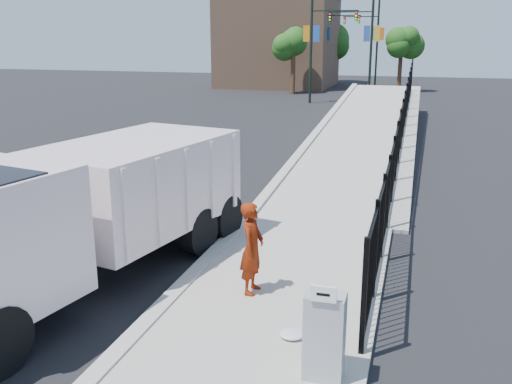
# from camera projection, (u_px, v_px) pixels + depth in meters

# --- Properties ---
(ground) EXTENTS (120.00, 120.00, 0.00)m
(ground) POSITION_uv_depth(u_px,v_px,m) (192.00, 280.00, 11.42)
(ground) COLOR black
(ground) RESTS_ON ground
(sidewalk) EXTENTS (3.55, 12.00, 0.12)m
(sidewalk) POSITION_uv_depth(u_px,v_px,m) (257.00, 341.00, 9.04)
(sidewalk) COLOR #9E998E
(sidewalk) RESTS_ON ground
(curb) EXTENTS (0.30, 12.00, 0.16)m
(curb) POSITION_uv_depth(u_px,v_px,m) (147.00, 323.00, 9.55)
(curb) COLOR #ADAAA3
(curb) RESTS_ON ground
(ramp) EXTENTS (3.95, 24.06, 3.19)m
(ramp) POSITION_uv_depth(u_px,v_px,m) (370.00, 144.00, 25.68)
(ramp) COLOR #9E998E
(ramp) RESTS_ON ground
(iron_fence) EXTENTS (0.10, 28.00, 1.80)m
(iron_fence) POSITION_uv_depth(u_px,v_px,m) (401.00, 141.00, 21.36)
(iron_fence) COLOR black
(iron_fence) RESTS_ON ground
(truck) EXTENTS (4.17, 8.53, 2.80)m
(truck) POSITION_uv_depth(u_px,v_px,m) (76.00, 209.00, 10.73)
(truck) COLOR black
(truck) RESTS_ON ground
(worker) EXTENTS (0.43, 0.64, 1.73)m
(worker) POSITION_uv_depth(u_px,v_px,m) (252.00, 248.00, 10.41)
(worker) COLOR maroon
(worker) RESTS_ON sidewalk
(utility_cabinet) EXTENTS (0.55, 0.40, 1.25)m
(utility_cabinet) POSITION_uv_depth(u_px,v_px,m) (324.00, 336.00, 7.85)
(utility_cabinet) COLOR gray
(utility_cabinet) RESTS_ON sidewalk
(arrow_sign) EXTENTS (0.35, 0.04, 0.22)m
(arrow_sign) POSITION_uv_depth(u_px,v_px,m) (323.00, 294.00, 7.45)
(arrow_sign) COLOR white
(arrow_sign) RESTS_ON utility_cabinet
(debris) EXTENTS (0.42, 0.42, 0.11)m
(debris) POSITION_uv_depth(u_px,v_px,m) (292.00, 333.00, 9.05)
(debris) COLOR silver
(debris) RESTS_ON sidewalk
(light_pole_0) EXTENTS (3.77, 0.22, 8.00)m
(light_pole_0) POSITION_uv_depth(u_px,v_px,m) (316.00, 40.00, 39.62)
(light_pole_0) COLOR black
(light_pole_0) RESTS_ON ground
(light_pole_1) EXTENTS (3.78, 0.22, 8.00)m
(light_pole_1) POSITION_uv_depth(u_px,v_px,m) (367.00, 40.00, 40.96)
(light_pole_1) COLOR black
(light_pole_1) RESTS_ON ground
(light_pole_2) EXTENTS (3.77, 0.22, 8.00)m
(light_pole_2) POSITION_uv_depth(u_px,v_px,m) (326.00, 39.00, 49.33)
(light_pole_2) COLOR black
(light_pole_2) RESTS_ON ground
(light_pole_3) EXTENTS (3.78, 0.22, 8.00)m
(light_pole_3) POSITION_uv_depth(u_px,v_px,m) (374.00, 39.00, 51.83)
(light_pole_3) COLOR black
(light_pole_3) RESTS_ON ground
(tree_0) EXTENTS (2.26, 2.26, 5.13)m
(tree_0) POSITION_uv_depth(u_px,v_px,m) (293.00, 45.00, 45.80)
(tree_0) COLOR #382314
(tree_0) RESTS_ON ground
(tree_1) EXTENTS (2.04, 2.04, 5.02)m
(tree_1) POSITION_uv_depth(u_px,v_px,m) (401.00, 45.00, 47.65)
(tree_1) COLOR #382314
(tree_1) RESTS_ON ground
(tree_2) EXTENTS (3.31, 3.31, 5.66)m
(tree_2) POSITION_uv_depth(u_px,v_px,m) (333.00, 42.00, 57.51)
(tree_2) COLOR #382314
(tree_2) RESTS_ON ground
(building) EXTENTS (10.00, 10.00, 8.00)m
(building) POSITION_uv_depth(u_px,v_px,m) (279.00, 43.00, 53.50)
(building) COLOR #8C664C
(building) RESTS_ON ground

